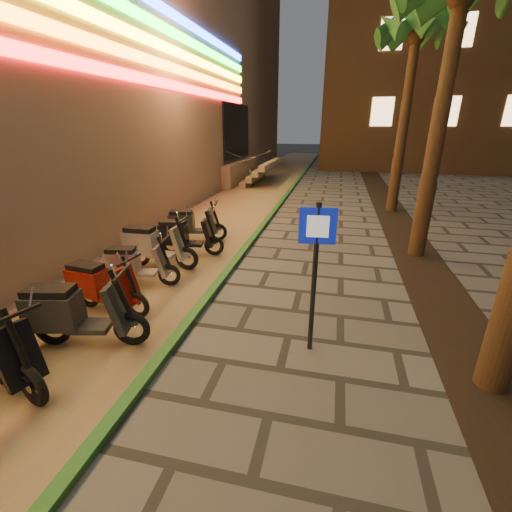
% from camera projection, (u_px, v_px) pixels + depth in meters
% --- Properties ---
extents(ground, '(120.00, 120.00, 0.00)m').
position_uv_depth(ground, '(172.00, 464.00, 3.49)').
color(ground, '#474442').
rests_on(ground, ground).
extents(parking_strip, '(3.40, 60.00, 0.01)m').
position_uv_depth(parking_strip, '(227.00, 214.00, 13.12)').
color(parking_strip, '#8C7251').
rests_on(parking_strip, ground).
extents(green_curb, '(0.18, 60.00, 0.10)m').
position_uv_depth(green_curb, '(270.00, 216.00, 12.74)').
color(green_curb, '#246125').
rests_on(green_curb, ground).
extents(planting_strip, '(1.20, 40.00, 0.02)m').
position_uv_depth(planting_strip, '(434.00, 287.00, 7.26)').
color(planting_strip, black).
rests_on(planting_strip, ground).
extents(palm_d, '(2.97, 3.02, 7.16)m').
position_uv_depth(palm_d, '(416.00, 38.00, 11.48)').
color(palm_d, '#472D19').
rests_on(palm_d, ground).
extents(pedestrian_sign, '(0.50, 0.11, 2.29)m').
position_uv_depth(pedestrian_sign, '(315.00, 259.00, 4.75)').
color(pedestrian_sign, black).
rests_on(pedestrian_sign, ground).
extents(scooter_6, '(1.83, 0.86, 1.29)m').
position_uv_depth(scooter_6, '(72.00, 313.00, 5.19)').
color(scooter_6, black).
rests_on(scooter_6, ground).
extents(scooter_7, '(1.65, 0.63, 1.16)m').
position_uv_depth(scooter_7, '(99.00, 286.00, 6.20)').
color(scooter_7, black).
rests_on(scooter_7, ground).
extents(scooter_8, '(1.56, 0.68, 1.10)m').
position_uv_depth(scooter_8, '(134.00, 264.00, 7.21)').
color(scooter_8, black).
rests_on(scooter_8, ground).
extents(scooter_9, '(1.81, 0.64, 1.28)m').
position_uv_depth(scooter_9, '(152.00, 245.00, 8.11)').
color(scooter_9, black).
rests_on(scooter_9, ground).
extents(scooter_10, '(1.70, 0.69, 1.19)m').
position_uv_depth(scooter_10, '(183.00, 236.00, 8.91)').
color(scooter_10, black).
rests_on(scooter_10, ground).
extents(scooter_11, '(1.68, 0.81, 1.18)m').
position_uv_depth(scooter_11, '(191.00, 224.00, 9.98)').
color(scooter_11, black).
rests_on(scooter_11, ground).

